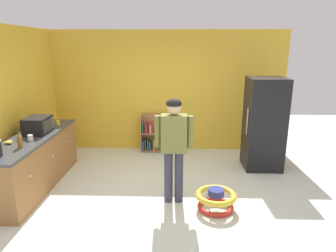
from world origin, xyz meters
TOP-DOWN VIEW (x-y plane):
  - ground_plane at (0.00, 0.00)m, footprint 12.00×12.00m
  - back_wall at (0.00, 2.33)m, footprint 5.20×0.06m
  - left_side_wall at (-2.63, 0.80)m, footprint 0.06×2.99m
  - kitchen_counter at (-2.20, 0.25)m, footprint 0.65×2.40m
  - refrigerator at (1.89, 1.26)m, footprint 0.73×0.68m
  - bookshelf at (-0.28, 2.15)m, footprint 0.80×0.28m
  - standing_person at (0.16, -0.17)m, footprint 0.57×0.23m
  - baby_walker at (0.79, -0.38)m, footprint 0.60×0.60m
  - microwave at (-2.18, 0.47)m, footprint 0.37×0.48m
  - banana_bunch at (-2.37, -0.12)m, footprint 0.15×0.16m
  - clear_bottle at (-2.19, 0.84)m, footprint 0.07×0.07m
  - amber_bottle at (-2.10, -0.29)m, footprint 0.07×0.07m
  - red_cup at (-2.29, 1.03)m, footprint 0.08×0.08m
  - yellow_cup at (-2.05, 0.99)m, footprint 0.08×0.08m
  - white_cup at (-2.11, 0.04)m, footprint 0.08×0.08m
  - teal_cup at (-2.35, 0.82)m, footprint 0.08×0.08m

SIDE VIEW (x-z plane):
  - ground_plane at x=0.00m, z-range 0.00..0.00m
  - baby_walker at x=0.79m, z-range 0.00..0.32m
  - bookshelf at x=-0.28m, z-range -0.05..0.80m
  - kitchen_counter at x=-2.20m, z-range 0.00..0.90m
  - refrigerator at x=1.89m, z-range 0.00..1.78m
  - banana_bunch at x=-2.37m, z-range 0.91..0.95m
  - red_cup at x=-2.29m, z-range 0.90..0.99m
  - yellow_cup at x=-2.05m, z-range 0.90..0.99m
  - white_cup at x=-2.11m, z-range 0.90..0.99m
  - teal_cup at x=-2.35m, z-range 0.90..0.99m
  - standing_person at x=0.16m, z-range 0.17..1.80m
  - clear_bottle at x=-2.19m, z-range 0.88..1.12m
  - amber_bottle at x=-2.10m, z-range 0.88..1.12m
  - microwave at x=-2.18m, z-range 0.90..1.18m
  - back_wall at x=0.00m, z-range 0.00..2.70m
  - left_side_wall at x=-2.63m, z-range 0.00..2.70m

